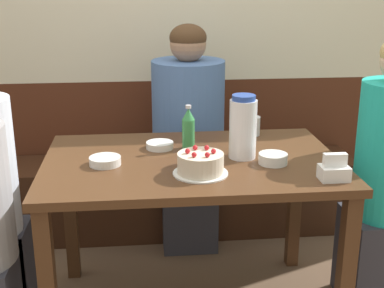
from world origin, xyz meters
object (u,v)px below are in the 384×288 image
water_pitcher (243,128)px  bowl_side_dish (273,159)px  soju_bottle (189,128)px  bowl_rice_small (105,161)px  person_dark_striped (188,139)px  glass_water_tall (252,126)px  bench_seat (178,195)px  napkin_holder (334,170)px  bowl_soup_white (160,145)px  birthday_cake (200,164)px

water_pitcher → bowl_side_dish: size_ratio=2.28×
soju_bottle → bowl_rice_small: size_ratio=1.53×
bowl_rice_small → person_dark_striped: person_dark_striped is taller
glass_water_tall → person_dark_striped: (-0.28, 0.35, -0.16)m
bench_seat → glass_water_tall: glass_water_tall is taller
glass_water_tall → soju_bottle: bearing=-151.5°
napkin_holder → water_pitcher: bearing=135.8°
bench_seat → soju_bottle: (0.00, -0.69, 0.62)m
person_dark_striped → bowl_soup_white: bearing=-19.1°
bowl_soup_white → glass_water_tall: 0.48m
bowl_soup_white → bowl_side_dish: size_ratio=1.03×
person_dark_striped → soju_bottle: bearing=-5.1°
napkin_holder → bowl_rice_small: 0.91m
water_pitcher → bowl_side_dish: water_pitcher is taller
bowl_soup_white → bowl_side_dish: 0.52m
bowl_soup_white → napkin_holder: bearing=-35.0°
bowl_side_dish → person_dark_striped: (-0.28, 0.76, -0.14)m
bench_seat → birthday_cake: birthday_cake is taller
bowl_rice_small → glass_water_tall: 0.77m
birthday_cake → bowl_rice_small: 0.40m
bowl_side_dish → glass_water_tall: glass_water_tall is taller
birthday_cake → person_dark_striped: size_ratio=0.17×
soju_bottle → bowl_side_dish: bearing=-35.9°
bowl_soup_white → glass_water_tall: glass_water_tall is taller
soju_bottle → napkin_holder: (0.51, -0.44, -0.06)m
bowl_rice_small → bowl_side_dish: bearing=-4.5°
bench_seat → bowl_soup_white: size_ratio=17.14×
soju_bottle → bowl_soup_white: 0.15m
bench_seat → person_dark_striped: bearing=-73.7°
birthday_cake → bowl_side_dish: bearing=15.9°
bowl_rice_small → bowl_side_dish: bowl_side_dish is taller
bowl_rice_small → bowl_side_dish: 0.69m
birthday_cake → person_dark_striped: person_dark_striped is taller
bench_seat → bowl_side_dish: bearing=-70.4°
bowl_rice_small → birthday_cake: bearing=-20.8°
bench_seat → bowl_soup_white: bowl_soup_white is taller
soju_bottle → bowl_rice_small: soju_bottle is taller
bench_seat → napkin_holder: bearing=-65.4°
water_pitcher → bowl_rice_small: (-0.58, -0.03, -0.12)m
birthday_cake → person_dark_striped: bearing=87.8°
soju_bottle → bowl_rice_small: 0.41m
bowl_soup_white → glass_water_tall: bearing=19.8°
bench_seat → bowl_side_dish: (0.33, -0.92, 0.54)m
bench_seat → bowl_rice_small: size_ratio=16.15×
bench_seat → water_pitcher: 1.08m
birthday_cake → glass_water_tall: birthday_cake is taller
water_pitcher → bowl_rice_small: 0.59m
bowl_rice_small → bowl_side_dish: size_ratio=1.09×
bowl_soup_white → person_dark_striped: person_dark_striped is taller
birthday_cake → water_pitcher: water_pitcher is taller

